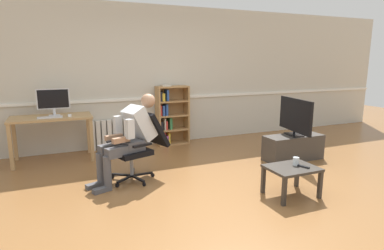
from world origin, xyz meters
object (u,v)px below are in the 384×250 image
(office_chair, at_px, (141,143))
(spare_remote, at_px, (303,167))
(computer_desk, at_px, (52,123))
(tv_stand, at_px, (293,147))
(keyboard, at_px, (50,117))
(imac_monitor, at_px, (53,100))
(drinking_glass, at_px, (296,161))
(bookshelf, at_px, (170,116))
(tv_screen, at_px, (295,116))
(person_seated, at_px, (129,136))
(coffee_table, at_px, (292,171))
(radiator, at_px, (110,134))
(computer_mouse, at_px, (70,115))

(office_chair, relative_size, spare_remote, 6.33)
(computer_desk, bearing_deg, spare_remote, -44.11)
(office_chair, xyz_separation_m, tv_stand, (2.58, -0.17, -0.31))
(keyboard, height_order, tv_stand, keyboard)
(tv_stand, bearing_deg, computer_desk, 157.99)
(imac_monitor, bearing_deg, drinking_glass, -44.82)
(bookshelf, relative_size, tv_screen, 1.29)
(bookshelf, bearing_deg, tv_stand, -48.77)
(bookshelf, xyz_separation_m, person_seated, (-1.17, -1.69, 0.08))
(keyboard, bearing_deg, office_chair, -45.69)
(computer_desk, xyz_separation_m, person_seated, (0.99, -1.40, -0.00))
(computer_desk, relative_size, person_seated, 1.05)
(imac_monitor, height_order, tv_screen, imac_monitor)
(computer_desk, xyz_separation_m, tv_stand, (3.74, -1.51, -0.44))
(keyboard, relative_size, person_seated, 0.31)
(coffee_table, height_order, drinking_glass, drinking_glass)
(computer_desk, bearing_deg, drinking_glass, -43.41)
(imac_monitor, height_order, radiator, imac_monitor)
(keyboard, bearing_deg, drinking_glass, -41.75)
(computer_desk, xyz_separation_m, keyboard, (-0.01, -0.14, 0.12))
(tv_screen, bearing_deg, spare_remote, 153.37)
(bookshelf, relative_size, office_chair, 1.25)
(tv_screen, distance_m, spare_remote, 1.57)
(computer_mouse, relative_size, drinking_glass, 0.97)
(imac_monitor, height_order, computer_mouse, imac_monitor)
(radiator, bearing_deg, keyboard, -151.85)
(bookshelf, distance_m, radiator, 1.22)
(imac_monitor, distance_m, coffee_table, 3.89)
(office_chair, bearing_deg, person_seated, -90.00)
(imac_monitor, distance_m, tv_screen, 4.02)
(imac_monitor, distance_m, computer_mouse, 0.39)
(office_chair, height_order, tv_screen, tv_screen)
(coffee_table, bearing_deg, computer_desk, 135.36)
(tv_stand, xyz_separation_m, spare_remote, (-0.90, -1.23, 0.17))
(office_chair, xyz_separation_m, tv_screen, (2.58, -0.17, 0.23))
(coffee_table, bearing_deg, office_chair, 139.20)
(computer_mouse, distance_m, radiator, 0.99)
(person_seated, distance_m, coffee_table, 2.18)
(tv_stand, relative_size, spare_remote, 6.80)
(bookshelf, height_order, spare_remote, bookshelf)
(imac_monitor, distance_m, bookshelf, 2.16)
(coffee_table, bearing_deg, tv_screen, 48.79)
(office_chair, height_order, drinking_glass, office_chair)
(person_seated, distance_m, spare_remote, 2.30)
(radiator, relative_size, coffee_table, 1.15)
(keyboard, xyz_separation_m, drinking_glass, (2.81, -2.51, -0.34))
(computer_mouse, relative_size, tv_screen, 0.11)
(computer_mouse, distance_m, person_seated, 1.46)
(computer_mouse, distance_m, bookshelf, 1.93)
(office_chair, bearing_deg, tv_screen, 67.04)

